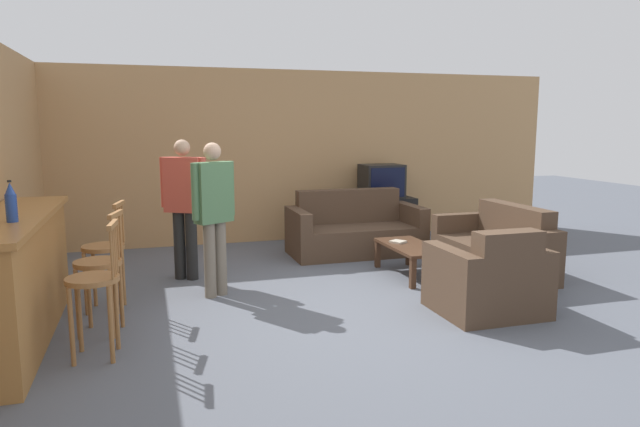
{
  "coord_description": "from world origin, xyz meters",
  "views": [
    {
      "loc": [
        -1.87,
        -4.89,
        1.78
      ],
      "look_at": [
        -0.13,
        0.8,
        0.85
      ],
      "focal_mm": 32.0,
      "sensor_mm": 36.0,
      "label": 1
    }
  ],
  "objects_px": {
    "bar_chair_far": "(105,254)",
    "book_on_table": "(398,242)",
    "coffee_table": "(411,250)",
    "person_by_window": "(184,201)",
    "loveseat_right": "(496,250)",
    "tv_unit": "(381,218)",
    "bottle": "(11,203)",
    "bar_chair_near": "(95,288)",
    "bar_chair_mid": "(100,271)",
    "couch_far": "(354,232)",
    "armchair_near": "(489,282)",
    "person_by_counter": "(214,210)",
    "tv": "(382,181)"
  },
  "relations": [
    {
      "from": "bar_chair_far",
      "to": "book_on_table",
      "type": "height_order",
      "value": "bar_chair_far"
    },
    {
      "from": "coffee_table",
      "to": "person_by_window",
      "type": "relative_size",
      "value": 0.66
    },
    {
      "from": "loveseat_right",
      "to": "book_on_table",
      "type": "bearing_deg",
      "value": 160.17
    },
    {
      "from": "tv_unit",
      "to": "bottle",
      "type": "height_order",
      "value": "bottle"
    },
    {
      "from": "bar_chair_near",
      "to": "bottle",
      "type": "bearing_deg",
      "value": 161.2
    },
    {
      "from": "bar_chair_near",
      "to": "bar_chair_mid",
      "type": "xyz_separation_m",
      "value": [
        -0.0,
        0.54,
        0.0
      ]
    },
    {
      "from": "bar_chair_near",
      "to": "bottle",
      "type": "distance_m",
      "value": 0.88
    },
    {
      "from": "couch_far",
      "to": "person_by_window",
      "type": "bearing_deg",
      "value": -163.28
    },
    {
      "from": "armchair_near",
      "to": "person_by_window",
      "type": "relative_size",
      "value": 0.58
    },
    {
      "from": "tv_unit",
      "to": "book_on_table",
      "type": "relative_size",
      "value": 4.65
    },
    {
      "from": "bar_chair_mid",
      "to": "loveseat_right",
      "type": "height_order",
      "value": "bar_chair_mid"
    },
    {
      "from": "tv_unit",
      "to": "person_by_counter",
      "type": "bearing_deg",
      "value": -140.75
    },
    {
      "from": "couch_far",
      "to": "coffee_table",
      "type": "bearing_deg",
      "value": -81.0
    },
    {
      "from": "bar_chair_near",
      "to": "couch_far",
      "type": "relative_size",
      "value": 0.58
    },
    {
      "from": "book_on_table",
      "to": "armchair_near",
      "type": "bearing_deg",
      "value": -83.55
    },
    {
      "from": "bar_chair_far",
      "to": "coffee_table",
      "type": "xyz_separation_m",
      "value": [
        3.37,
        0.29,
        -0.24
      ]
    },
    {
      "from": "bottle",
      "to": "couch_far",
      "type": "bearing_deg",
      "value": 35.33
    },
    {
      "from": "tv",
      "to": "armchair_near",
      "type": "bearing_deg",
      "value": -97.02
    },
    {
      "from": "couch_far",
      "to": "loveseat_right",
      "type": "relative_size",
      "value": 1.18
    },
    {
      "from": "bar_chair_far",
      "to": "coffee_table",
      "type": "height_order",
      "value": "bar_chair_far"
    },
    {
      "from": "tv",
      "to": "book_on_table",
      "type": "height_order",
      "value": "tv"
    },
    {
      "from": "loveseat_right",
      "to": "tv",
      "type": "relative_size",
      "value": 2.48
    },
    {
      "from": "bar_chair_near",
      "to": "person_by_window",
      "type": "relative_size",
      "value": 0.65
    },
    {
      "from": "bar_chair_near",
      "to": "book_on_table",
      "type": "height_order",
      "value": "bar_chair_near"
    },
    {
      "from": "bar_chair_near",
      "to": "armchair_near",
      "type": "xyz_separation_m",
      "value": [
        3.47,
        0.02,
        -0.25
      ]
    },
    {
      "from": "armchair_near",
      "to": "bottle",
      "type": "xyz_separation_m",
      "value": [
        -4.03,
        0.17,
        0.9
      ]
    },
    {
      "from": "armchair_near",
      "to": "bottle",
      "type": "bearing_deg",
      "value": 177.56
    },
    {
      "from": "tv_unit",
      "to": "bottle",
      "type": "distance_m",
      "value": 5.75
    },
    {
      "from": "tv",
      "to": "bar_chair_far",
      "type": "bearing_deg",
      "value": -147.57
    },
    {
      "from": "bar_chair_mid",
      "to": "couch_far",
      "type": "distance_m",
      "value": 3.9
    },
    {
      "from": "tv",
      "to": "coffee_table",
      "type": "bearing_deg",
      "value": -104.08
    },
    {
      "from": "armchair_near",
      "to": "coffee_table",
      "type": "xyz_separation_m",
      "value": [
        -0.1,
        1.46,
        0.01
      ]
    },
    {
      "from": "book_on_table",
      "to": "coffee_table",
      "type": "bearing_deg",
      "value": -64.46
    },
    {
      "from": "couch_far",
      "to": "person_by_window",
      "type": "relative_size",
      "value": 1.13
    },
    {
      "from": "armchair_near",
      "to": "couch_far",
      "type": "bearing_deg",
      "value": 96.36
    },
    {
      "from": "bottle",
      "to": "person_by_counter",
      "type": "xyz_separation_m",
      "value": [
        1.62,
        1.15,
        -0.29
      ]
    },
    {
      "from": "bar_chair_mid",
      "to": "bar_chair_far",
      "type": "distance_m",
      "value": 0.65
    },
    {
      "from": "bar_chair_near",
      "to": "person_by_counter",
      "type": "bearing_deg",
      "value": 51.8
    },
    {
      "from": "bar_chair_mid",
      "to": "couch_far",
      "type": "height_order",
      "value": "bar_chair_mid"
    },
    {
      "from": "bar_chair_near",
      "to": "bar_chair_far",
      "type": "height_order",
      "value": "same"
    },
    {
      "from": "couch_far",
      "to": "loveseat_right",
      "type": "height_order",
      "value": "couch_far"
    },
    {
      "from": "armchair_near",
      "to": "person_by_counter",
      "type": "distance_m",
      "value": 2.81
    },
    {
      "from": "bar_chair_far",
      "to": "tv",
      "type": "relative_size",
      "value": 1.69
    },
    {
      "from": "tv",
      "to": "bar_chair_mid",
      "type": "bearing_deg",
      "value": -141.31
    },
    {
      "from": "bar_chair_far",
      "to": "bottle",
      "type": "bearing_deg",
      "value": -119.41
    },
    {
      "from": "tv_unit",
      "to": "couch_far",
      "type": "bearing_deg",
      "value": -131.74
    },
    {
      "from": "bottle",
      "to": "book_on_table",
      "type": "relative_size",
      "value": 1.45
    },
    {
      "from": "bar_chair_mid",
      "to": "tv",
      "type": "height_order",
      "value": "tv"
    },
    {
      "from": "bar_chair_mid",
      "to": "book_on_table",
      "type": "relative_size",
      "value": 4.86
    },
    {
      "from": "armchair_near",
      "to": "tv",
      "type": "height_order",
      "value": "tv"
    }
  ]
}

